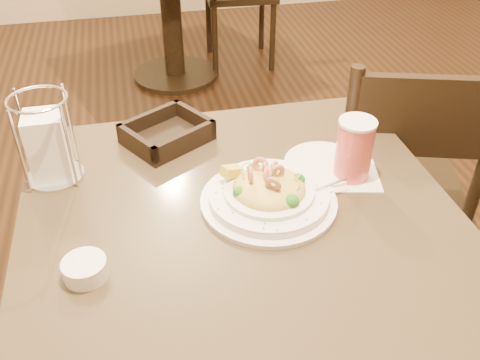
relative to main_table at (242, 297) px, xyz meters
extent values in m
cylinder|color=black|center=(0.00, 0.00, -0.14)|extent=(0.12, 0.12, 0.70)
cube|color=#4D412C|center=(0.00, 0.00, 0.22)|extent=(0.90, 0.90, 0.03)
cylinder|color=black|center=(0.09, 2.30, -0.50)|extent=(0.52, 0.52, 0.03)
cylinder|color=black|center=(0.09, 2.30, -0.14)|extent=(0.12, 0.12, 0.70)
cube|color=black|center=(0.57, 0.40, -0.07)|extent=(0.52, 0.52, 0.04)
cylinder|color=black|center=(0.80, 0.52, -0.30)|extent=(0.04, 0.04, 0.43)
cylinder|color=black|center=(0.45, 0.63, -0.30)|extent=(0.04, 0.04, 0.43)
cylinder|color=black|center=(0.69, 0.18, -0.30)|extent=(0.04, 0.04, 0.43)
cylinder|color=black|center=(0.35, 0.28, -0.30)|extent=(0.04, 0.04, 0.43)
cylinder|color=black|center=(0.35, 0.28, 0.18)|extent=(0.04, 0.04, 0.46)
cube|color=black|center=(0.52, 0.23, 0.28)|extent=(0.35, 0.13, 0.22)
cylinder|color=black|center=(0.72, 2.62, -0.30)|extent=(0.04, 0.04, 0.43)
cylinder|color=black|center=(0.37, 2.65, -0.30)|extent=(0.04, 0.04, 0.43)
cylinder|color=black|center=(0.70, 2.26, -0.30)|extent=(0.04, 0.04, 0.43)
cylinder|color=black|center=(0.34, 2.29, -0.30)|extent=(0.04, 0.04, 0.43)
cylinder|color=white|center=(0.06, 0.03, 0.25)|extent=(0.29, 0.29, 0.01)
cylinder|color=white|center=(0.06, 0.03, 0.26)|extent=(0.25, 0.25, 0.02)
cylinder|color=white|center=(0.06, 0.03, 0.27)|extent=(0.19, 0.19, 0.01)
ellipsoid|color=gold|center=(0.06, 0.03, 0.28)|extent=(0.15, 0.15, 0.05)
cube|color=yellow|center=(0.00, 0.09, 0.29)|extent=(0.06, 0.05, 0.04)
cube|color=silver|center=(0.19, 0.02, 0.27)|extent=(0.11, 0.03, 0.01)
cube|color=silver|center=(0.13, 0.02, 0.28)|extent=(0.03, 0.02, 0.00)
torus|color=gold|center=(0.05, 0.02, 0.30)|extent=(0.03, 0.03, 0.01)
torus|color=gold|center=(0.11, 0.01, 0.29)|extent=(0.05, 0.05, 0.02)
torus|color=gold|center=(0.07, 0.08, 0.29)|extent=(0.04, 0.04, 0.01)
torus|color=gold|center=(0.03, 0.06, 0.30)|extent=(0.03, 0.03, 0.02)
torus|color=gold|center=(0.09, 0.04, 0.29)|extent=(0.04, 0.04, 0.01)
torus|color=gold|center=(0.03, 0.07, 0.30)|extent=(0.04, 0.04, 0.02)
torus|color=gold|center=(0.07, 0.01, 0.30)|extent=(0.04, 0.04, 0.02)
torus|color=gold|center=(0.09, 0.06, 0.29)|extent=(0.03, 0.03, 0.02)
torus|color=gold|center=(0.12, 0.04, 0.29)|extent=(0.04, 0.03, 0.03)
torus|color=gold|center=(0.03, 0.03, 0.30)|extent=(0.04, 0.04, 0.01)
torus|color=gold|center=(0.07, 0.03, 0.30)|extent=(0.03, 0.03, 0.01)
torus|color=gold|center=(0.06, 0.01, 0.29)|extent=(0.05, 0.05, 0.03)
torus|color=gold|center=(0.06, 0.03, 0.29)|extent=(0.04, 0.05, 0.03)
torus|color=gold|center=(0.08, 0.08, 0.29)|extent=(0.04, 0.04, 0.02)
torus|color=#E39570|center=(0.06, 0.03, 0.31)|extent=(0.04, 0.04, 0.04)
torus|color=#E39570|center=(0.03, 0.04, 0.31)|extent=(0.02, 0.04, 0.04)
torus|color=#E39570|center=(0.08, 0.04, 0.31)|extent=(0.04, 0.02, 0.04)
torus|color=#E39570|center=(0.06, 0.05, 0.31)|extent=(0.02, 0.04, 0.04)
torus|color=#E39570|center=(0.06, 0.00, 0.31)|extent=(0.04, 0.04, 0.04)
torus|color=#E39570|center=(0.08, 0.05, 0.31)|extent=(0.04, 0.04, 0.04)
torus|color=#E39570|center=(0.05, 0.07, 0.31)|extent=(0.04, 0.03, 0.04)
torus|color=#E39570|center=(0.06, 0.03, 0.31)|extent=(0.02, 0.04, 0.04)
ellipsoid|color=#1D5613|center=(0.13, 0.04, 0.29)|extent=(0.03, 0.03, 0.02)
ellipsoid|color=#1D5613|center=(0.05, 0.10, 0.29)|extent=(0.03, 0.03, 0.02)
ellipsoid|color=#1D5613|center=(0.00, 0.03, 0.29)|extent=(0.03, 0.03, 0.02)
ellipsoid|color=#1D5613|center=(0.09, -0.03, 0.29)|extent=(0.03, 0.03, 0.02)
cube|color=#266619|center=(-0.04, 0.05, 0.27)|extent=(0.00, 0.00, 0.00)
cube|color=#266619|center=(0.16, -0.03, 0.27)|extent=(0.00, 0.00, 0.00)
cube|color=#266619|center=(0.07, 0.13, 0.27)|extent=(0.00, 0.00, 0.00)
cube|color=#266619|center=(0.11, -0.07, 0.27)|extent=(0.00, 0.00, 0.00)
cube|color=#266619|center=(0.01, 0.13, 0.27)|extent=(0.00, 0.00, 0.00)
cube|color=#266619|center=(0.14, 0.10, 0.27)|extent=(0.00, 0.00, 0.00)
cube|color=#266619|center=(0.05, -0.09, 0.27)|extent=(0.00, 0.00, 0.00)
cube|color=#266619|center=(0.08, 0.15, 0.27)|extent=(0.00, 0.00, 0.00)
cube|color=#266619|center=(-0.01, 0.09, 0.27)|extent=(0.00, 0.00, 0.00)
cube|color=#266619|center=(0.06, 0.13, 0.27)|extent=(0.00, 0.00, 0.00)
cube|color=#266619|center=(-0.03, 0.07, 0.27)|extent=(0.00, 0.00, 0.00)
cube|color=#266619|center=(0.17, 0.03, 0.27)|extent=(0.00, 0.00, 0.00)
cube|color=#266619|center=(0.10, 0.14, 0.27)|extent=(0.00, 0.00, 0.00)
cube|color=#266619|center=(-0.02, -0.02, 0.27)|extent=(0.00, 0.00, 0.00)
cube|color=#266619|center=(0.15, 0.08, 0.27)|extent=(0.00, 0.00, 0.00)
cube|color=#266619|center=(-0.05, 0.00, 0.27)|extent=(0.00, 0.00, 0.00)
cube|color=#266619|center=(0.03, -0.08, 0.27)|extent=(0.00, 0.00, 0.00)
cube|color=#266619|center=(0.03, -0.06, 0.27)|extent=(0.00, 0.00, 0.00)
cube|color=white|center=(0.27, 0.09, 0.24)|extent=(0.15, 0.15, 0.00)
cylinder|color=#D74F4C|center=(0.27, 0.09, 0.31)|extent=(0.08, 0.08, 0.14)
cylinder|color=white|center=(0.27, 0.09, 0.38)|extent=(0.08, 0.08, 0.01)
cube|color=black|center=(-0.12, 0.33, 0.25)|extent=(0.24, 0.23, 0.01)
cube|color=black|center=(-0.04, 0.37, 0.27)|extent=(0.09, 0.14, 0.04)
cube|color=black|center=(-0.19, 0.28, 0.27)|extent=(0.09, 0.14, 0.04)
cube|color=black|center=(-0.15, 0.39, 0.27)|extent=(0.17, 0.11, 0.04)
cube|color=black|center=(-0.08, 0.27, 0.27)|extent=(0.17, 0.11, 0.04)
cylinder|color=silver|center=(-0.38, 0.23, 0.24)|extent=(0.13, 0.13, 0.01)
torus|color=silver|center=(-0.38, 0.23, 0.44)|extent=(0.13, 0.13, 0.01)
cube|color=white|center=(-0.38, 0.23, 0.32)|extent=(0.10, 0.10, 0.15)
cylinder|color=silver|center=(-0.43, 0.18, 0.34)|extent=(0.01, 0.01, 0.20)
cylinder|color=silver|center=(-0.33, 0.18, 0.34)|extent=(0.01, 0.01, 0.20)
cylinder|color=silver|center=(-0.43, 0.28, 0.34)|extent=(0.01, 0.01, 0.20)
cylinder|color=silver|center=(-0.33, 0.28, 0.34)|extent=(0.01, 0.01, 0.20)
cylinder|color=white|center=(0.22, 0.14, 0.25)|extent=(0.23, 0.23, 0.01)
cylinder|color=white|center=(-0.31, -0.10, 0.26)|extent=(0.10, 0.10, 0.03)
camera|label=1|loc=(-0.18, -0.81, 0.95)|focal=40.00mm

